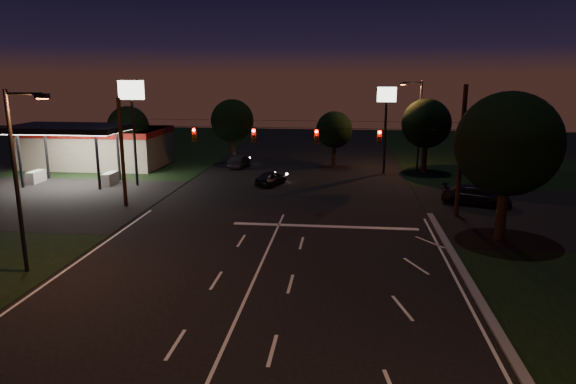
# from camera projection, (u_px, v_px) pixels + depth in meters

# --- Properties ---
(ground) EXTENTS (140.00, 140.00, 0.00)m
(ground) POSITION_uv_depth(u_px,v_px,m) (245.00, 300.00, 22.53)
(ground) COLOR black
(ground) RESTS_ON ground
(cross_street_right) EXTENTS (20.00, 16.00, 0.02)m
(cross_street_right) POSITION_uv_depth(u_px,v_px,m) (571.00, 216.00, 35.81)
(cross_street_right) COLOR black
(cross_street_right) RESTS_ON ground
(cross_street_left) EXTENTS (20.00, 16.00, 0.02)m
(cross_street_left) POSITION_uv_depth(u_px,v_px,m) (34.00, 200.00, 40.21)
(cross_street_left) COLOR black
(cross_street_left) RESTS_ON ground
(center_line) EXTENTS (0.14, 40.00, 0.01)m
(center_line) POSITION_uv_depth(u_px,v_px,m) (209.00, 379.00, 16.72)
(center_line) COLOR silver
(center_line) RESTS_ON ground
(stop_bar) EXTENTS (12.00, 0.50, 0.01)m
(stop_bar) POSITION_uv_depth(u_px,v_px,m) (325.00, 226.00, 33.32)
(stop_bar) COLOR silver
(stop_bar) RESTS_ON ground
(utility_pole_right) EXTENTS (0.30, 0.30, 9.00)m
(utility_pole_right) POSITION_uv_depth(u_px,v_px,m) (456.00, 216.00, 35.72)
(utility_pole_right) COLOR black
(utility_pole_right) RESTS_ON ground
(utility_pole_left) EXTENTS (0.28, 0.28, 8.00)m
(utility_pole_left) POSITION_uv_depth(u_px,v_px,m) (126.00, 206.00, 38.36)
(utility_pole_left) COLOR black
(utility_pole_left) RESTS_ON ground
(signal_span) EXTENTS (24.00, 0.40, 1.56)m
(signal_span) POSITION_uv_depth(u_px,v_px,m) (285.00, 135.00, 35.75)
(signal_span) COLOR black
(signal_span) RESTS_ON ground
(gas_station) EXTENTS (14.20, 16.10, 5.25)m
(gas_station) POSITION_uv_depth(u_px,v_px,m) (96.00, 144.00, 53.79)
(gas_station) COLOR gray
(gas_station) RESTS_ON ground
(pole_sign_left_near) EXTENTS (2.20, 0.30, 9.10)m
(pole_sign_left_near) POSITION_uv_depth(u_px,v_px,m) (132.00, 106.00, 43.76)
(pole_sign_left_near) COLOR black
(pole_sign_left_near) RESTS_ON ground
(pole_sign_right) EXTENTS (1.80, 0.30, 8.40)m
(pole_sign_right) POSITION_uv_depth(u_px,v_px,m) (386.00, 110.00, 49.25)
(pole_sign_right) COLOR black
(pole_sign_right) RESTS_ON ground
(street_light_left) EXTENTS (2.20, 0.35, 9.00)m
(street_light_left) POSITION_uv_depth(u_px,v_px,m) (20.00, 169.00, 24.50)
(street_light_left) COLOR black
(street_light_left) RESTS_ON ground
(street_light_right_far) EXTENTS (2.20, 0.35, 9.00)m
(street_light_right_far) POSITION_uv_depth(u_px,v_px,m) (417.00, 119.00, 51.06)
(street_light_right_far) COLOR black
(street_light_right_far) RESTS_ON ground
(tree_right_near) EXTENTS (6.00, 6.00, 8.76)m
(tree_right_near) POSITION_uv_depth(u_px,v_px,m) (508.00, 145.00, 29.58)
(tree_right_near) COLOR black
(tree_right_near) RESTS_ON ground
(tree_far_a) EXTENTS (4.20, 4.20, 6.42)m
(tree_far_a) POSITION_uv_depth(u_px,v_px,m) (129.00, 127.00, 52.67)
(tree_far_a) COLOR black
(tree_far_a) RESTS_ON ground
(tree_far_b) EXTENTS (4.60, 4.60, 6.98)m
(tree_far_b) POSITION_uv_depth(u_px,v_px,m) (233.00, 121.00, 55.37)
(tree_far_b) COLOR black
(tree_far_b) RESTS_ON ground
(tree_far_c) EXTENTS (3.80, 3.80, 5.86)m
(tree_far_c) POSITION_uv_depth(u_px,v_px,m) (334.00, 130.00, 53.34)
(tree_far_c) COLOR black
(tree_far_c) RESTS_ON ground
(tree_far_d) EXTENTS (4.80, 4.80, 7.30)m
(tree_far_d) POSITION_uv_depth(u_px,v_px,m) (426.00, 124.00, 50.23)
(tree_far_d) COLOR black
(tree_far_d) RESTS_ON ground
(tree_far_e) EXTENTS (4.00, 4.00, 6.18)m
(tree_far_e) POSITION_uv_depth(u_px,v_px,m) (517.00, 135.00, 47.55)
(tree_far_e) COLOR black
(tree_far_e) RESTS_ON ground
(car_oncoming_a) EXTENTS (2.70, 4.07, 1.29)m
(car_oncoming_a) POSITION_uv_depth(u_px,v_px,m) (271.00, 178.00, 45.39)
(car_oncoming_a) COLOR black
(car_oncoming_a) RESTS_ON ground
(car_oncoming_b) EXTENTS (1.72, 4.02, 1.29)m
(car_oncoming_b) POSITION_uv_depth(u_px,v_px,m) (239.00, 161.00, 53.88)
(car_oncoming_b) COLOR black
(car_oncoming_b) RESTS_ON ground
(car_cross) EXTENTS (5.45, 3.62, 1.47)m
(car_cross) POSITION_uv_depth(u_px,v_px,m) (476.00, 196.00, 38.49)
(car_cross) COLOR black
(car_cross) RESTS_ON ground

